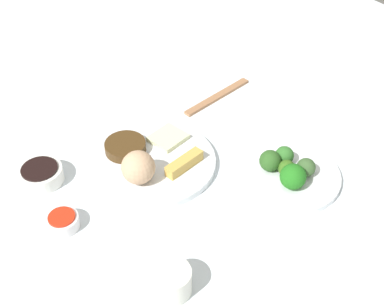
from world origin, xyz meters
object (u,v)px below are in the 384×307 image
(broccoli_plate, at_px, (286,174))
(chopsticks_pair, at_px, (218,97))
(sauce_ramekin_sweet_and_sour, at_px, (63,222))
(teacup, at_px, (172,281))
(main_plate, at_px, (155,161))
(soy_sauce_bowl, at_px, (41,175))

(broccoli_plate, height_order, chopsticks_pair, broccoli_plate)
(sauce_ramekin_sweet_and_sour, bearing_deg, teacup, 21.08)
(broccoli_plate, relative_size, teacup, 3.39)
(main_plate, xyz_separation_m, teacup, (0.29, -0.15, 0.02))
(broccoli_plate, height_order, teacup, teacup)
(main_plate, bearing_deg, sauce_ramekin_sweet_and_sour, -78.19)
(teacup, height_order, chopsticks_pair, teacup)
(soy_sauce_bowl, xyz_separation_m, sauce_ramekin_sweet_and_sour, (0.15, -0.02, -0.00))
(broccoli_plate, distance_m, teacup, 0.37)
(broccoli_plate, xyz_separation_m, chopsticks_pair, (-0.32, 0.06, -0.00))
(teacup, bearing_deg, broccoli_plate, 104.86)
(broccoli_plate, relative_size, chopsticks_pair, 1.04)
(main_plate, xyz_separation_m, sauce_ramekin_sweet_and_sour, (0.05, -0.24, 0.01))
(main_plate, xyz_separation_m, soy_sauce_bowl, (-0.10, -0.23, 0.01))
(broccoli_plate, distance_m, soy_sauce_bowl, 0.53)
(sauce_ramekin_sweet_and_sour, bearing_deg, broccoli_plate, 71.88)
(teacup, bearing_deg, sauce_ramekin_sweet_and_sour, -158.92)
(soy_sauce_bowl, bearing_deg, teacup, 11.27)
(broccoli_plate, bearing_deg, chopsticks_pair, 169.19)
(broccoli_plate, distance_m, chopsticks_pair, 0.33)
(main_plate, relative_size, broccoli_plate, 1.19)
(soy_sauce_bowl, xyz_separation_m, chopsticks_pair, (-0.03, 0.50, -0.01))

